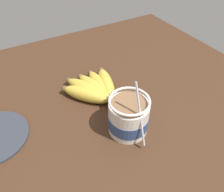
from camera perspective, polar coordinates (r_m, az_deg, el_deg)
table at (r=60.46cm, az=0.51°, el=-6.41°), size 106.00×106.00×2.65cm
coffee_mug at (r=53.62cm, az=4.22°, el=-5.41°), size 15.96×10.01×16.67cm
banana_bunch at (r=65.49cm, az=-4.56°, el=2.10°), size 17.48×17.47×4.40cm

